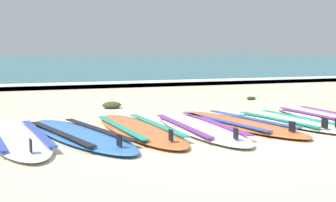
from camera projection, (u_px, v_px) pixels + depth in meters
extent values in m
plane|color=beige|center=(212.00, 134.00, 5.13)|extent=(80.00, 80.00, 0.00)
cube|color=teal|center=(25.00, 60.00, 39.04)|extent=(80.00, 60.00, 0.10)
cube|color=white|center=(93.00, 85.00, 11.45)|extent=(80.00, 0.84, 0.11)
ellipsoid|color=white|center=(17.00, 138.00, 4.73)|extent=(0.79, 2.39, 0.07)
cube|color=#334CB2|center=(38.00, 132.00, 4.81)|extent=(0.23, 1.64, 0.01)
cube|color=black|center=(31.00, 146.00, 3.90)|extent=(0.02, 0.09, 0.11)
ellipsoid|color=#3875CC|center=(79.00, 134.00, 4.90)|extent=(1.13, 2.45, 0.07)
cube|color=black|center=(59.00, 133.00, 4.78)|extent=(0.46, 1.64, 0.01)
cube|color=black|center=(97.00, 129.00, 5.02)|extent=(0.46, 1.64, 0.01)
cube|color=black|center=(119.00, 140.00, 4.13)|extent=(0.03, 0.09, 0.11)
ellipsoid|color=orange|center=(139.00, 129.00, 5.24)|extent=(0.71, 2.43, 0.07)
cube|color=teal|center=(120.00, 127.00, 5.15)|extent=(0.16, 1.69, 0.01)
cube|color=teal|center=(156.00, 124.00, 5.32)|extent=(0.16, 1.69, 0.01)
cube|color=black|center=(171.00, 135.00, 4.37)|extent=(0.02, 0.09, 0.11)
ellipsoid|color=white|center=(199.00, 127.00, 5.35)|extent=(0.67, 2.42, 0.07)
cube|color=purple|center=(182.00, 125.00, 5.27)|extent=(0.14, 1.68, 0.01)
cube|color=purple|center=(216.00, 123.00, 5.41)|extent=(0.14, 1.68, 0.01)
cube|color=black|center=(236.00, 134.00, 4.46)|extent=(0.01, 0.09, 0.11)
ellipsoid|color=orange|center=(237.00, 123.00, 5.67)|extent=(0.98, 2.45, 0.07)
cube|color=#334CB2|center=(223.00, 121.00, 5.56)|extent=(0.36, 1.66, 0.01)
cube|color=#334CB2|center=(250.00, 118.00, 5.77)|extent=(0.36, 1.66, 0.01)
cube|color=black|center=(292.00, 127.00, 4.86)|extent=(0.03, 0.09, 0.11)
ellipsoid|color=white|center=(288.00, 121.00, 5.81)|extent=(0.75, 2.11, 0.07)
cube|color=teal|center=(277.00, 119.00, 5.72)|extent=(0.24, 1.44, 0.01)
cube|color=teal|center=(300.00, 117.00, 5.89)|extent=(0.24, 1.44, 0.01)
cube|color=black|center=(325.00, 123.00, 5.08)|extent=(0.02, 0.09, 0.11)
ellipsoid|color=white|center=(324.00, 116.00, 6.23)|extent=(0.52, 2.08, 0.07)
cube|color=purple|center=(312.00, 114.00, 6.16)|extent=(0.08, 1.46, 0.01)
cube|color=purple|center=(335.00, 113.00, 6.29)|extent=(0.08, 1.46, 0.01)
ellipsoid|color=#384723|center=(112.00, 105.00, 7.35)|extent=(0.30, 0.24, 0.11)
ellipsoid|color=#2D381E|center=(251.00, 98.00, 8.61)|extent=(0.17, 0.14, 0.06)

